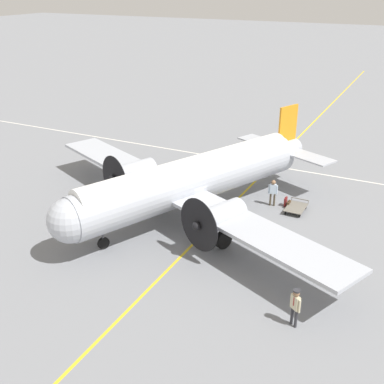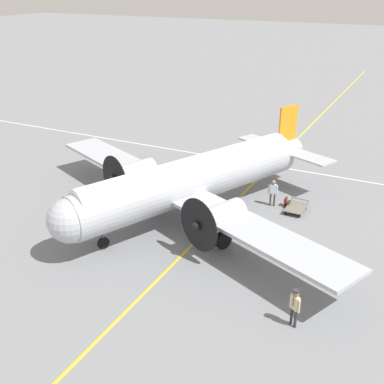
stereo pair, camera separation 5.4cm
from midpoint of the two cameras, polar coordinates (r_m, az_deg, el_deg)
The scene contains 10 objects.
ground_plane at distance 30.91m, azimuth 0.05°, elevation -2.82°, with size 300.00×300.00×0.00m, color slate.
apron_line_eastwest at distance 30.27m, azimuth 2.90°, elevation -3.46°, with size 120.00×0.16×0.01m.
apron_line_northsouth at distance 40.16m, azimuth 7.08°, elevation 3.49°, with size 0.16×120.00×0.01m.
airliner_main at distance 29.62m, azimuth -0.56°, elevation 1.30°, with size 19.06×23.88×5.78m.
crew_foreground at distance 21.65m, azimuth 12.17°, elevation -12.80°, with size 0.43×0.54×1.87m.
passenger_boarding at distance 32.26m, azimuth 9.63°, elevation 0.22°, with size 0.30×0.61×1.83m.
suitcase_near_door at distance 32.49m, azimuth 11.43°, elevation -1.46°, with size 0.50×0.15×0.52m.
suitcase_upright_spare at distance 32.69m, azimuth 11.09°, elevation -1.14°, with size 0.44×0.12×0.65m.
baggage_cart at distance 32.07m, azimuth 12.28°, elevation -1.83°, with size 1.84×1.22×0.56m.
traffic_cone at distance 30.46m, azimuth -7.54°, elevation -2.96°, with size 0.40×0.40×0.53m.
Camera 2 is at (-24.64, -12.41, 13.93)m, focal length 45.00 mm.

